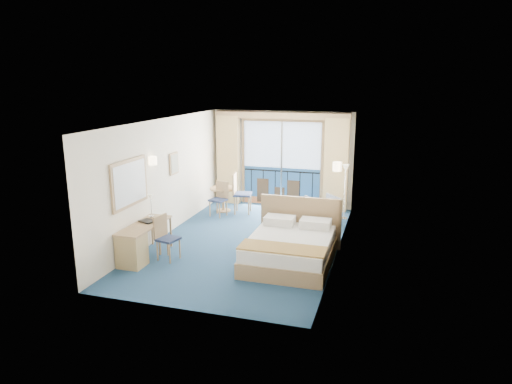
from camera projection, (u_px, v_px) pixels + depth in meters
name	position (u px, v px, depth m)	size (l,w,h in m)	color
floor	(248.00, 242.00, 10.25)	(6.50, 6.50, 0.00)	navy
room_walls	(247.00, 164.00, 9.82)	(4.04, 6.54, 2.72)	silver
balcony_door	(281.00, 166.00, 12.97)	(2.36, 0.03, 2.52)	navy
curtain_left	(229.00, 160.00, 13.23)	(0.65, 0.22, 2.55)	tan
curtain_right	(336.00, 165.00, 12.37)	(0.65, 0.22, 2.55)	tan
pelmet	(281.00, 115.00, 12.51)	(3.80, 0.25, 0.18)	tan
mirror	(130.00, 183.00, 9.02)	(0.05, 1.25, 0.95)	tan
wall_print	(174.00, 164.00, 10.83)	(0.04, 0.42, 0.52)	tan
sconce_left	(153.00, 161.00, 9.78)	(0.18, 0.18, 0.18)	beige
sconce_right	(337.00, 167.00, 9.13)	(0.18, 0.18, 0.18)	beige
bed	(291.00, 247.00, 9.03)	(1.76, 2.09, 1.11)	tan
nightstand	(329.00, 233.00, 10.01)	(0.40, 0.38, 0.52)	#A08754
phone	(330.00, 220.00, 9.92)	(0.18, 0.14, 0.08)	white
armchair	(322.00, 209.00, 11.67)	(0.70, 0.72, 0.66)	#474D57
floor_lamp	(345.00, 178.00, 11.66)	(0.20, 0.20, 1.44)	silver
desk	(135.00, 246.00, 8.92)	(0.51, 1.48, 0.69)	tan
desk_chair	(165.00, 235.00, 9.16)	(0.47, 0.47, 0.91)	#212C4D
folder	(147.00, 221.00, 9.39)	(0.32, 0.24, 0.03)	black
desk_lamp	(151.00, 201.00, 9.59)	(0.13, 0.13, 0.49)	silver
round_table	(223.00, 193.00, 12.51)	(0.73, 0.73, 0.66)	tan
table_chair_a	(239.00, 191.00, 12.32)	(0.55, 0.54, 1.09)	#212C4D
table_chair_b	(220.00, 196.00, 12.12)	(0.49, 0.49, 0.92)	#212C4D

